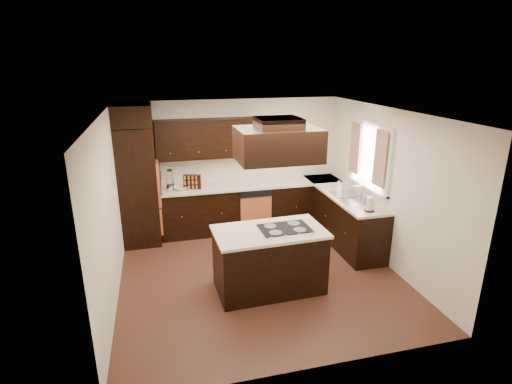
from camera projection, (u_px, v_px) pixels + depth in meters
floor at (259, 274)px, 6.26m from camera, size 4.20×4.20×0.02m
ceiling at (260, 112)px, 5.47m from camera, size 4.20×4.20×0.02m
wall_back at (232, 164)px, 7.81m from camera, size 4.20×0.02×2.50m
wall_front at (314, 267)px, 3.92m from camera, size 4.20×0.02×2.50m
wall_left at (108, 211)px, 5.38m from camera, size 0.02×4.20×2.50m
wall_right at (387, 188)px, 6.36m from camera, size 0.02×4.20×2.50m
oven_column at (139, 186)px, 7.08m from camera, size 0.65×0.75×2.12m
wall_oven_face at (159, 181)px, 7.14m from camera, size 0.05×0.62×0.78m
base_cabinets_back at (238, 208)px, 7.79m from camera, size 2.93×0.60×0.88m
base_cabinets_right at (341, 216)px, 7.37m from camera, size 0.60×2.40×0.88m
countertop_back at (238, 186)px, 7.63m from camera, size 2.93×0.63×0.04m
countertop_right at (342, 193)px, 7.22m from camera, size 0.63×2.40×0.04m
upper_cabinets at (211, 138)px, 7.37m from camera, size 2.00×0.34×0.72m
dishwasher_front at (256, 214)px, 7.60m from camera, size 0.60×0.05×0.72m
window_frame at (370, 156)px, 6.73m from camera, size 0.06×1.32×1.12m
window_pane at (371, 156)px, 6.74m from camera, size 0.00×1.20×1.00m
curtain_left at (380, 159)px, 6.31m from camera, size 0.02×0.34×0.90m
curtain_right at (355, 148)px, 7.09m from camera, size 0.02×0.34×0.90m
sink_rim at (352, 198)px, 6.89m from camera, size 0.52×0.84×0.01m
island at (269, 261)px, 5.73m from camera, size 1.53×0.87×0.88m
island_top at (270, 232)px, 5.58m from camera, size 1.58×0.93×0.04m
cooktop at (285, 228)px, 5.64m from camera, size 0.73×0.50×0.01m
range_hood at (278, 144)px, 5.10m from camera, size 1.05×0.72×0.42m
hood_duct at (278, 123)px, 5.01m from camera, size 0.55×0.50×0.13m
blender_base at (171, 187)px, 7.32m from camera, size 0.15×0.15×0.10m
blender_pitcher at (170, 178)px, 7.26m from camera, size 0.13×0.13×0.26m
spice_rack at (192, 182)px, 7.35m from camera, size 0.33×0.17×0.27m
mixing_bowl at (181, 188)px, 7.32m from camera, size 0.29×0.29×0.07m
soap_bottle at (339, 186)px, 7.22m from camera, size 0.09×0.09×0.20m
paper_towel at (370, 204)px, 6.25m from camera, size 0.12×0.12×0.24m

